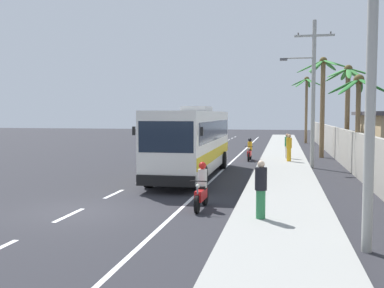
% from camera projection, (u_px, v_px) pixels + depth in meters
% --- Properties ---
extents(ground_plane, '(160.00, 160.00, 0.00)m').
position_uv_depth(ground_plane, '(77.00, 211.00, 14.84)').
color(ground_plane, '#28282D').
extents(sidewalk_kerb, '(3.20, 90.00, 0.14)m').
position_uv_depth(sidewalk_kerb, '(283.00, 175.00, 23.23)').
color(sidewalk_kerb, '#999993').
rests_on(sidewalk_kerb, ground).
extents(lane_markings, '(3.47, 71.91, 0.01)m').
position_uv_depth(lane_markings, '(210.00, 164.00, 29.06)').
color(lane_markings, white).
rests_on(lane_markings, ground).
extents(boundary_wall, '(0.24, 60.00, 2.30)m').
position_uv_depth(boundary_wall, '(349.00, 150.00, 26.30)').
color(boundary_wall, '#9E998E').
rests_on(boundary_wall, ground).
extents(coach_bus_foreground, '(2.96, 11.37, 3.69)m').
position_uv_depth(coach_bus_foreground, '(192.00, 140.00, 23.20)').
color(coach_bus_foreground, silver).
rests_on(coach_bus_foreground, ground).
extents(motorcycle_beside_bus, '(0.56, 1.96, 1.59)m').
position_uv_depth(motorcycle_beside_bus, '(250.00, 151.00, 31.06)').
color(motorcycle_beside_bus, black).
rests_on(motorcycle_beside_bus, ground).
extents(motorcycle_trailing, '(0.56, 1.96, 1.62)m').
position_uv_depth(motorcycle_trailing, '(202.00, 190.00, 15.21)').
color(motorcycle_trailing, black).
rests_on(motorcycle_trailing, ground).
extents(pedestrian_near_kerb, '(0.36, 0.36, 1.75)m').
position_uv_depth(pedestrian_near_kerb, '(287.00, 145.00, 31.26)').
color(pedestrian_near_kerb, beige).
rests_on(pedestrian_near_kerb, sidewalk_kerb).
extents(pedestrian_midwalk, '(0.36, 0.36, 1.75)m').
position_uv_depth(pedestrian_midwalk, '(261.00, 188.00, 13.18)').
color(pedestrian_midwalk, '#2D7A47').
rests_on(pedestrian_midwalk, sidewalk_kerb).
extents(pedestrian_far_walk, '(0.36, 0.36, 1.80)m').
position_uv_depth(pedestrian_far_walk, '(289.00, 147.00, 29.27)').
color(pedestrian_far_walk, gold).
rests_on(pedestrian_far_walk, sidewalk_kerb).
extents(utility_pole_nearest, '(1.91, 0.24, 9.60)m').
position_uv_depth(utility_pole_nearest, '(372.00, 41.00, 10.16)').
color(utility_pole_nearest, '#9E9E99').
rests_on(utility_pole_nearest, ground).
extents(utility_pole_mid, '(3.16, 0.24, 8.85)m').
position_uv_depth(utility_pole_mid, '(312.00, 89.00, 26.45)').
color(utility_pole_mid, '#9E9E99').
rests_on(utility_pole_mid, ground).
extents(palm_nearest, '(3.31, 3.55, 5.37)m').
position_uv_depth(palm_nearest, '(358.00, 100.00, 23.39)').
color(palm_nearest, brown).
rests_on(palm_nearest, ground).
extents(palm_second, '(3.22, 3.23, 6.57)m').
position_uv_depth(palm_second, '(348.00, 93.00, 29.59)').
color(palm_second, brown).
rests_on(palm_second, ground).
extents(palm_third, '(3.71, 4.02, 7.46)m').
position_uv_depth(palm_third, '(306.00, 96.00, 49.32)').
color(palm_third, brown).
rests_on(palm_third, ground).
extents(palm_fourth, '(4.02, 3.89, 7.51)m').
position_uv_depth(palm_fourth, '(323.00, 89.00, 32.88)').
color(palm_fourth, brown).
rests_on(palm_fourth, ground).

